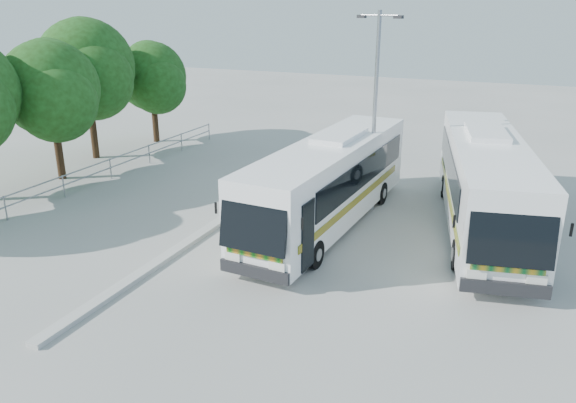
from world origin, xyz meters
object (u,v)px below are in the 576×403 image
at_px(coach_main, 329,181).
at_px(coach_adjacent, 485,181).
at_px(tree_far_e, 153,77).
at_px(lamppost, 375,105).
at_px(tree_far_d, 87,68).
at_px(tree_far_c, 51,89).

relative_size(coach_main, coach_adjacent, 0.94).
distance_m(tree_far_e, coach_adjacent, 20.71).
relative_size(coach_main, lamppost, 1.49).
height_order(coach_main, lamppost, lamppost).
distance_m(tree_far_d, lamppost, 15.94).
bearing_deg(tree_far_c, coach_main, -2.19).
xyz_separation_m(coach_main, coach_adjacent, (5.31, 1.98, 0.09)).
distance_m(tree_far_d, coach_main, 15.74).
distance_m(tree_far_c, tree_far_d, 3.93).
bearing_deg(tree_far_c, tree_far_d, 107.83).
bearing_deg(coach_main, lamppost, 70.47).
height_order(tree_far_e, lamppost, lamppost).
bearing_deg(tree_far_c, coach_adjacent, 4.39).
distance_m(coach_adjacent, lamppost, 4.99).
bearing_deg(tree_far_e, tree_far_c, -86.46).
bearing_deg(tree_far_d, coach_adjacent, -6.35).
height_order(tree_far_d, coach_adjacent, tree_far_d).
distance_m(tree_far_d, coach_adjacent, 20.50).
height_order(tree_far_e, coach_main, tree_far_e).
height_order(tree_far_c, lamppost, lamppost).
bearing_deg(lamppost, coach_adjacent, 10.63).
distance_m(tree_far_c, coach_main, 13.89).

